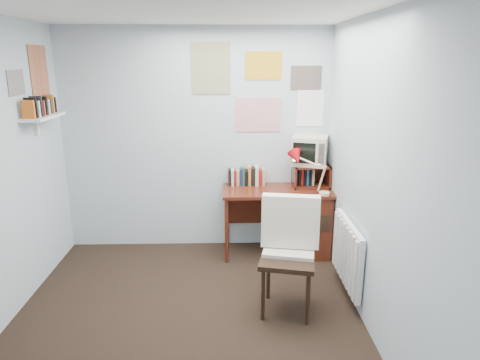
# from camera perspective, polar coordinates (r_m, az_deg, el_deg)

# --- Properties ---
(ground) EXTENTS (3.50, 3.50, 0.00)m
(ground) POSITION_cam_1_polar(r_m,az_deg,el_deg) (3.74, -7.33, -19.41)
(ground) COLOR black
(ground) RESTS_ON ground
(back_wall) EXTENTS (3.00, 0.02, 2.50)m
(back_wall) POSITION_cam_1_polar(r_m,az_deg,el_deg) (4.88, -5.85, 5.13)
(back_wall) COLOR #ABB6C4
(back_wall) RESTS_ON ground
(right_wall) EXTENTS (0.02, 3.50, 2.50)m
(right_wall) POSITION_cam_1_polar(r_m,az_deg,el_deg) (3.36, 18.20, -0.48)
(right_wall) COLOR #ABB6C4
(right_wall) RESTS_ON ground
(ceiling) EXTENTS (3.00, 3.50, 0.02)m
(ceiling) POSITION_cam_1_polar(r_m,az_deg,el_deg) (3.08, -9.07, 22.21)
(ceiling) COLOR white
(ceiling) RESTS_ON back_wall
(desk) EXTENTS (1.20, 0.55, 0.76)m
(desk) POSITION_cam_1_polar(r_m,az_deg,el_deg) (4.91, 8.03, -5.16)
(desk) COLOR #511F12
(desk) RESTS_ON ground
(desk_chair) EXTENTS (0.59, 0.58, 0.98)m
(desk_chair) POSITION_cam_1_polar(r_m,az_deg,el_deg) (3.75, 6.39, -10.52)
(desk_chair) COLOR black
(desk_chair) RESTS_ON ground
(desk_lamp) EXTENTS (0.33, 0.29, 0.41)m
(desk_lamp) POSITION_cam_1_polar(r_m,az_deg,el_deg) (4.57, 11.31, 0.52)
(desk_lamp) COLOR red
(desk_lamp) RESTS_ON desk
(tv_riser) EXTENTS (0.40, 0.30, 0.25)m
(tv_riser) POSITION_cam_1_polar(r_m,az_deg,el_deg) (4.88, 9.41, 0.60)
(tv_riser) COLOR #511F12
(tv_riser) RESTS_ON desk
(crt_tv) EXTENTS (0.45, 0.44, 0.35)m
(crt_tv) POSITION_cam_1_polar(r_m,az_deg,el_deg) (4.83, 9.34, 4.10)
(crt_tv) COLOR beige
(crt_tv) RESTS_ON tv_riser
(book_row) EXTENTS (0.60, 0.14, 0.22)m
(book_row) POSITION_cam_1_polar(r_m,az_deg,el_deg) (4.88, 1.95, 0.61)
(book_row) COLOR #511F12
(book_row) RESTS_ON desk
(radiator) EXTENTS (0.09, 0.80, 0.60)m
(radiator) POSITION_cam_1_polar(r_m,az_deg,el_deg) (4.13, 14.16, -9.45)
(radiator) COLOR white
(radiator) RESTS_ON right_wall
(wall_shelf) EXTENTS (0.20, 0.62, 0.24)m
(wall_shelf) POSITION_cam_1_polar(r_m,az_deg,el_deg) (4.53, -24.74, 7.69)
(wall_shelf) COLOR white
(wall_shelf) RESTS_ON left_wall
(posters_back) EXTENTS (1.20, 0.01, 0.90)m
(posters_back) POSITION_cam_1_polar(r_m,az_deg,el_deg) (4.80, 2.49, 12.24)
(posters_back) COLOR white
(posters_back) RESTS_ON back_wall
(posters_left) EXTENTS (0.01, 0.70, 0.60)m
(posters_left) POSITION_cam_1_polar(r_m,az_deg,el_deg) (4.54, -26.41, 12.35)
(posters_left) COLOR white
(posters_left) RESTS_ON left_wall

